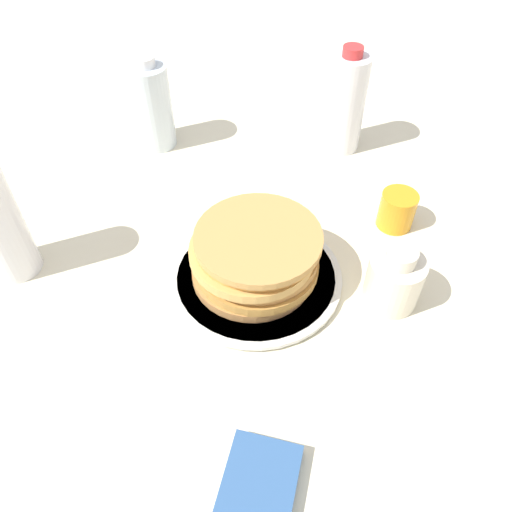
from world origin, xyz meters
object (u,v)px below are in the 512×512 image
pancake_stack (256,255)px  cream_jug (394,279)px  plate (256,277)px  water_bottle_near (345,103)px  juice_glass (397,210)px  water_bottle_far (152,106)px

pancake_stack → cream_jug: (0.01, 0.20, -0.01)m
plate → cream_jug: bearing=87.5°
cream_jug → water_bottle_near: size_ratio=0.50×
pancake_stack → water_bottle_near: water_bottle_near is taller
cream_jug → water_bottle_near: (-0.39, -0.08, 0.05)m
plate → pancake_stack: pancake_stack is taller
juice_glass → cream_jug: cream_jug is taller
pancake_stack → water_bottle_far: (-0.33, -0.25, 0.03)m
cream_jug → water_bottle_near: water_bottle_near is taller
cream_jug → water_bottle_near: bearing=-167.9°
plate → pancake_stack: 0.05m
pancake_stack → water_bottle_near: (-0.38, 0.12, 0.04)m
juice_glass → water_bottle_near: 0.25m
juice_glass → water_bottle_near: size_ratio=0.31×
pancake_stack → water_bottle_far: size_ratio=1.06×
plate → cream_jug: (0.01, 0.20, 0.04)m
plate → water_bottle_near: size_ratio=1.29×
water_bottle_near → water_bottle_far: (0.04, -0.37, -0.01)m
water_bottle_near → plate: bearing=-17.4°
juice_glass → water_bottle_far: water_bottle_far is taller
pancake_stack → juice_glass: pancake_stack is taller
juice_glass → water_bottle_near: water_bottle_near is taller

